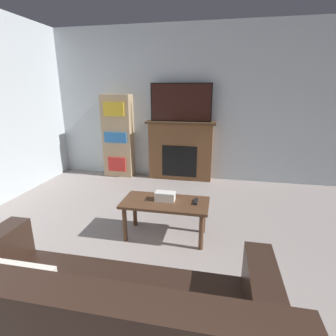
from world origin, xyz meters
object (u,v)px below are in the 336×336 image
at_px(coffee_table, 165,207).
at_px(fireplace, 180,151).
at_px(tv, 181,103).
at_px(bookshelf, 118,136).

bearing_deg(coffee_table, fireplace, 94.18).
bearing_deg(coffee_table, tv, 94.22).
distance_m(tv, bookshelf, 1.35).
relative_size(tv, coffee_table, 1.12).
relative_size(coffee_table, bookshelf, 0.62).
relative_size(fireplace, bookshelf, 0.81).
bearing_deg(fireplace, coffee_table, -85.82).
bearing_deg(fireplace, bookshelf, -178.93).
bearing_deg(bookshelf, coffee_table, -56.39).
xyz_separation_m(fireplace, coffee_table, (0.15, -2.04, -0.17)).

